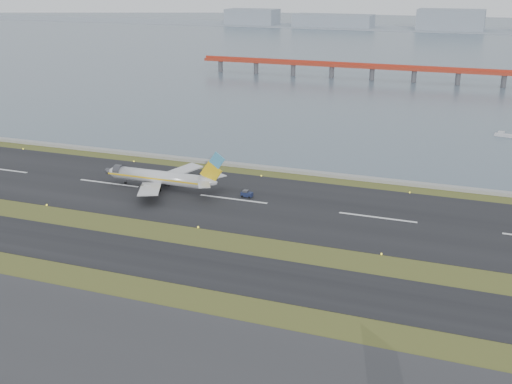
# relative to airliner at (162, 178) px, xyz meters

# --- Properties ---
(ground) EXTENTS (1000.00, 1000.00, 0.00)m
(ground) POSITION_rel_airliner_xyz_m (22.57, -31.11, -3.46)
(ground) COLOR #3C4B1B
(ground) RESTS_ON ground
(apron_strip) EXTENTS (1000.00, 50.00, 0.10)m
(apron_strip) POSITION_rel_airliner_xyz_m (22.57, -86.11, -3.41)
(apron_strip) COLOR #313133
(apron_strip) RESTS_ON ground
(taxiway_strip) EXTENTS (1000.00, 18.00, 0.10)m
(taxiway_strip) POSITION_rel_airliner_xyz_m (22.57, -43.11, -3.41)
(taxiway_strip) COLOR black
(taxiway_strip) RESTS_ON ground
(runway_strip) EXTENTS (1000.00, 45.00, 0.10)m
(runway_strip) POSITION_rel_airliner_xyz_m (22.57, -1.11, -3.41)
(runway_strip) COLOR black
(runway_strip) RESTS_ON ground
(seawall) EXTENTS (1000.00, 2.50, 1.00)m
(seawall) POSITION_rel_airliner_xyz_m (22.57, 28.89, -2.96)
(seawall) COLOR #969690
(seawall) RESTS_ON ground
(bay_water) EXTENTS (1400.00, 800.00, 1.30)m
(bay_water) POSITION_rel_airliner_xyz_m (22.57, 428.89, -3.46)
(bay_water) COLOR #435261
(bay_water) RESTS_ON ground
(red_pier) EXTENTS (260.00, 5.00, 10.20)m
(red_pier) POSITION_rel_airliner_xyz_m (42.57, 218.89, 3.82)
(red_pier) COLOR #AA301D
(red_pier) RESTS_ON ground
(far_shoreline) EXTENTS (1400.00, 80.00, 60.50)m
(far_shoreline) POSITION_rel_airliner_xyz_m (36.19, 588.89, 2.61)
(far_shoreline) COLOR #8893A1
(far_shoreline) RESTS_ON ground
(airliner) EXTENTS (38.52, 32.89, 12.80)m
(airliner) POSITION_rel_airliner_xyz_m (0.00, 0.00, 0.00)
(airliner) COLOR silver
(airliner) RESTS_ON ground
(pushback_tug) EXTENTS (3.21, 1.97, 2.02)m
(pushback_tug) POSITION_rel_airliner_xyz_m (25.40, 1.88, -2.48)
(pushback_tug) COLOR #161E3E
(pushback_tug) RESTS_ON ground
(workboat_near) EXTENTS (8.16, 3.82, 1.90)m
(workboat_near) POSITION_rel_airliner_xyz_m (92.29, 101.64, -2.86)
(workboat_near) COLOR silver
(workboat_near) RESTS_ON ground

